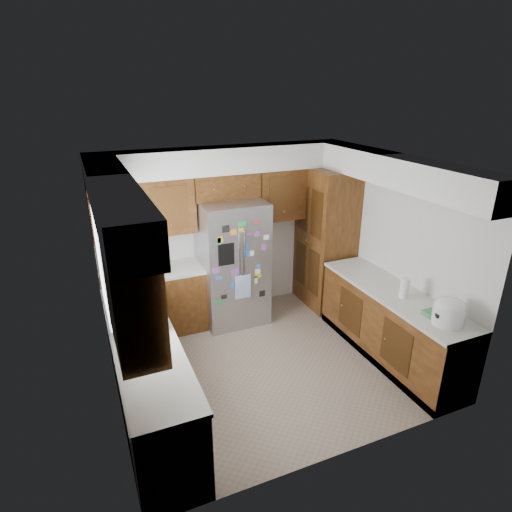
# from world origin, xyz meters

# --- Properties ---
(floor) EXTENTS (3.60, 3.60, 0.00)m
(floor) POSITION_xyz_m (0.00, 0.00, 0.00)
(floor) COLOR gray
(floor) RESTS_ON ground
(room_shell) EXTENTS (3.64, 3.24, 2.52)m
(room_shell) POSITION_xyz_m (-0.11, 0.36, 1.82)
(room_shell) COLOR silver
(room_shell) RESTS_ON ground
(left_counter_run) EXTENTS (1.36, 3.20, 0.92)m
(left_counter_run) POSITION_xyz_m (-1.36, 0.03, 0.43)
(left_counter_run) COLOR #3A1F0B
(left_counter_run) RESTS_ON ground
(right_counter_run) EXTENTS (0.63, 2.25, 0.92)m
(right_counter_run) POSITION_xyz_m (1.50, -0.47, 0.42)
(right_counter_run) COLOR #3A1F0B
(right_counter_run) RESTS_ON ground
(pantry) EXTENTS (0.60, 0.90, 2.15)m
(pantry) POSITION_xyz_m (1.50, 1.15, 1.07)
(pantry) COLOR #3A1F0B
(pantry) RESTS_ON ground
(fridge) EXTENTS (0.90, 0.79, 1.80)m
(fridge) POSITION_xyz_m (-0.00, 1.20, 0.90)
(fridge) COLOR #9A9A9F
(fridge) RESTS_ON ground
(bridge_cabinet) EXTENTS (0.96, 0.34, 0.35)m
(bridge_cabinet) POSITION_xyz_m (0.00, 1.43, 1.98)
(bridge_cabinet) COLOR #3A1F0B
(bridge_cabinet) RESTS_ON fridge
(fridge_top_items) EXTENTS (0.60, 0.30, 0.29)m
(fridge_top_items) POSITION_xyz_m (0.02, 1.41, 2.28)
(fridge_top_items) COLOR #1B23A6
(fridge_top_items) RESTS_ON bridge_cabinet
(sink_assembly) EXTENTS (0.52, 0.70, 0.37)m
(sink_assembly) POSITION_xyz_m (-1.50, 0.10, 0.99)
(sink_assembly) COLOR silver
(sink_assembly) RESTS_ON left_counter_run
(left_counter_clutter) EXTENTS (0.40, 0.86, 0.38)m
(left_counter_clutter) POSITION_xyz_m (-1.46, 0.85, 1.05)
(left_counter_clutter) COLOR black
(left_counter_clutter) RESTS_ON left_counter_run
(rice_cooker) EXTENTS (0.34, 0.33, 0.29)m
(rice_cooker) POSITION_xyz_m (1.50, -1.29, 1.07)
(rice_cooker) COLOR silver
(rice_cooker) RESTS_ON right_counter_run
(paper_towel) EXTENTS (0.11, 0.11, 0.25)m
(paper_towel) POSITION_xyz_m (1.49, -0.63, 1.04)
(paper_towel) COLOR white
(paper_towel) RESTS_ON right_counter_run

